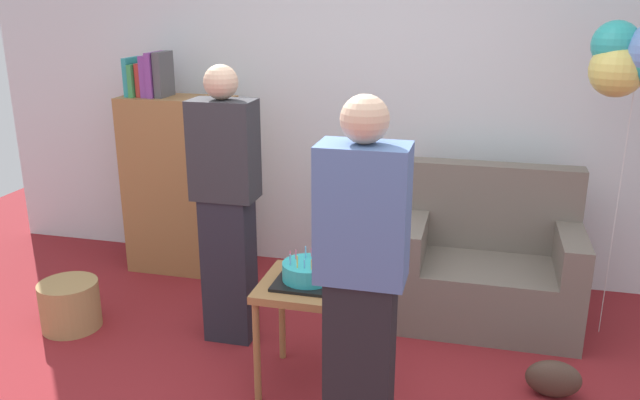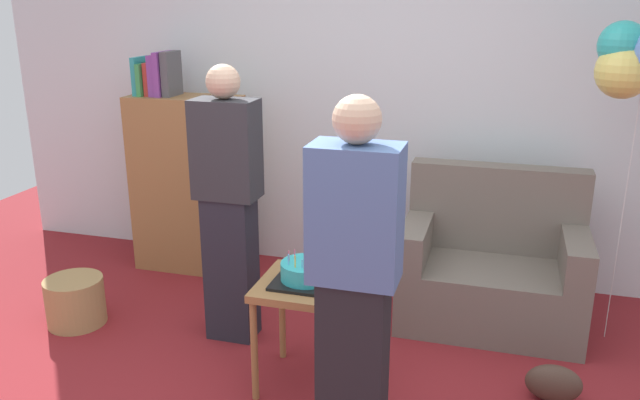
{
  "view_description": "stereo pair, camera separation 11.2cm",
  "coord_description": "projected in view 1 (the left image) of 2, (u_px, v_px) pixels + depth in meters",
  "views": [
    {
      "loc": [
        0.75,
        -2.49,
        1.98
      ],
      "look_at": [
        -0.05,
        0.65,
        0.95
      ],
      "focal_mm": 36.21,
      "sensor_mm": 36.0,
      "label": 1
    },
    {
      "loc": [
        0.86,
        -2.46,
        1.98
      ],
      "look_at": [
        -0.05,
        0.65,
        0.95
      ],
      "focal_mm": 36.21,
      "sensor_mm": 36.0,
      "label": 2
    }
  ],
  "objects": [
    {
      "name": "wicker_basket",
      "position": [
        70.0,
        305.0,
        3.99
      ],
      "size": [
        0.36,
        0.36,
        0.3
      ],
      "primitive_type": "cylinder",
      "color": "#A88451",
      "rests_on": "ground_plane"
    },
    {
      "name": "person_holding_cake",
      "position": [
        361.0,
        289.0,
        2.63
      ],
      "size": [
        0.36,
        0.22,
        1.63
      ],
      "rotation": [
        0.0,
        0.0,
        3.17
      ],
      "color": "black",
      "rests_on": "ground_plane"
    },
    {
      "name": "wall_back",
      "position": [
        375.0,
        89.0,
        4.56
      ],
      "size": [
        6.0,
        0.1,
        2.7
      ],
      "primitive_type": "cube",
      "color": "silver",
      "rests_on": "ground_plane"
    },
    {
      "name": "handbag",
      "position": [
        553.0,
        379.0,
        3.31
      ],
      "size": [
        0.28,
        0.14,
        0.2
      ],
      "primitive_type": "ellipsoid",
      "color": "#473328",
      "rests_on": "ground_plane"
    },
    {
      "name": "bookshelf",
      "position": [
        181.0,
        181.0,
        4.72
      ],
      "size": [
        0.8,
        0.36,
        1.61
      ],
      "color": "olive",
      "rests_on": "ground_plane"
    },
    {
      "name": "person_blowing_candles",
      "position": [
        227.0,
        206.0,
        3.68
      ],
      "size": [
        0.36,
        0.22,
        1.63
      ],
      "rotation": [
        0.0,
        0.0,
        -0.36
      ],
      "color": "#23232D",
      "rests_on": "ground_plane"
    },
    {
      "name": "couch",
      "position": [
        487.0,
        267.0,
        4.08
      ],
      "size": [
        1.1,
        0.7,
        0.96
      ],
      "color": "#6B6056",
      "rests_on": "ground_plane"
    },
    {
      "name": "side_table",
      "position": [
        308.0,
        298.0,
        3.3
      ],
      "size": [
        0.48,
        0.48,
        0.59
      ],
      "color": "olive",
      "rests_on": "ground_plane"
    },
    {
      "name": "birthday_cake",
      "position": [
        308.0,
        273.0,
        3.26
      ],
      "size": [
        0.32,
        0.32,
        0.17
      ],
      "color": "black",
      "rests_on": "side_table"
    },
    {
      "name": "balloon_bunch",
      "position": [
        636.0,
        58.0,
        3.47
      ],
      "size": [
        0.46,
        0.34,
        1.86
      ],
      "color": "silver",
      "rests_on": "ground_plane"
    }
  ]
}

